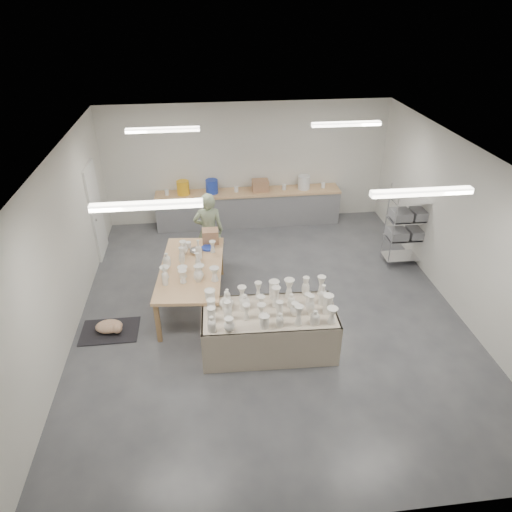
{
  "coord_description": "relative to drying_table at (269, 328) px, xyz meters",
  "views": [
    {
      "loc": [
        -1.06,
        -6.85,
        5.3
      ],
      "look_at": [
        -0.21,
        0.27,
        1.05
      ],
      "focal_mm": 32.0,
      "sensor_mm": 36.0,
      "label": 1
    }
  ],
  "objects": [
    {
      "name": "rug",
      "position": [
        -2.75,
        0.75,
        -0.43
      ],
      "size": [
        1.0,
        0.7,
        0.02
      ],
      "primitive_type": "cube",
      "color": "black",
      "rests_on": "ground"
    },
    {
      "name": "work_table",
      "position": [
        -1.23,
        1.46,
        0.41
      ],
      "size": [
        1.32,
        2.34,
        1.22
      ],
      "rotation": [
        0.0,
        0.0,
        -0.09
      ],
      "color": "tan",
      "rests_on": "ground"
    },
    {
      "name": "cat",
      "position": [
        -2.73,
        0.74,
        -0.31
      ],
      "size": [
        0.52,
        0.41,
        0.2
      ],
      "rotation": [
        0.0,
        0.0,
        0.19
      ],
      "color": "white",
      "rests_on": "rug"
    },
    {
      "name": "red_stool",
      "position": [
        -0.89,
        3.03,
        -0.12
      ],
      "size": [
        0.39,
        0.39,
        0.35
      ],
      "rotation": [
        0.0,
        0.0,
        -0.05
      ],
      "color": "#A61726",
      "rests_on": "ground"
    },
    {
      "name": "drying_table",
      "position": [
        0.0,
        0.0,
        0.0
      ],
      "size": [
        2.22,
        1.11,
        1.14
      ],
      "rotation": [
        0.0,
        0.0,
        -0.04
      ],
      "color": "olive",
      "rests_on": "ground"
    },
    {
      "name": "room",
      "position": [
        0.04,
        1.13,
        1.62
      ],
      "size": [
        8.0,
        8.02,
        3.0
      ],
      "color": "#424449",
      "rests_on": "ground"
    },
    {
      "name": "potter",
      "position": [
        -0.89,
        2.76,
        0.42
      ],
      "size": [
        0.63,
        0.41,
        1.72
      ],
      "primitive_type": "imported",
      "rotation": [
        0.0,
        0.0,
        3.15
      ],
      "color": "#92A37E",
      "rests_on": "ground"
    },
    {
      "name": "wire_shelf",
      "position": [
        3.35,
        2.44,
        0.48
      ],
      "size": [
        0.88,
        0.48,
        1.8
      ],
      "color": "silver",
      "rests_on": "ground"
    },
    {
      "name": "back_counter",
      "position": [
        0.14,
        4.72,
        0.05
      ],
      "size": [
        4.6,
        0.6,
        1.24
      ],
      "color": "tan",
      "rests_on": "ground"
    }
  ]
}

